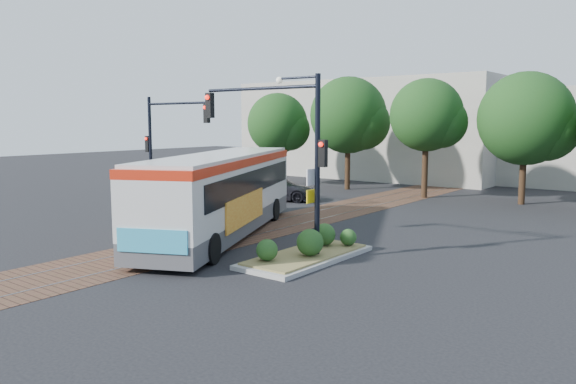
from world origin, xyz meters
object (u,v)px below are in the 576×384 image
at_px(signal_pole_left, 163,136).
at_px(traffic_island, 308,249).
at_px(parked_car, 278,188).
at_px(city_bus, 222,190).
at_px(officer, 158,189).
at_px(signal_pole_main, 288,136).

bearing_deg(signal_pole_left, traffic_island, -20.36).
bearing_deg(parked_car, signal_pole_left, 130.76).
bearing_deg(city_bus, traffic_island, -36.80).
bearing_deg(signal_pole_left, city_bus, -25.30).
height_order(officer, parked_car, officer).
bearing_deg(traffic_island, signal_pole_main, 174.64).
distance_m(city_bus, signal_pole_left, 9.15).
distance_m(traffic_island, signal_pole_main, 3.95).
xyz_separation_m(traffic_island, parked_car, (-9.83, 10.62, 0.37)).
relative_size(traffic_island, signal_pole_main, 0.87).
height_order(traffic_island, parked_car, parked_car).
xyz_separation_m(city_bus, parked_car, (-4.71, 9.54, -1.16)).
bearing_deg(parked_car, traffic_island, -156.08).
height_order(city_bus, traffic_island, city_bus).
bearing_deg(parked_car, signal_pole_main, -158.75).
xyz_separation_m(city_bus, signal_pole_main, (4.16, -0.99, 2.29)).
bearing_deg(signal_pole_left, officer, 160.74).
xyz_separation_m(signal_pole_main, signal_pole_left, (-12.23, 4.80, -0.29)).
bearing_deg(traffic_island, signal_pole_left, 159.64).
xyz_separation_m(traffic_island, signal_pole_left, (-13.19, 4.89, 3.54)).
bearing_deg(officer, parked_car, -167.76).
height_order(signal_pole_main, officer, signal_pole_main).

